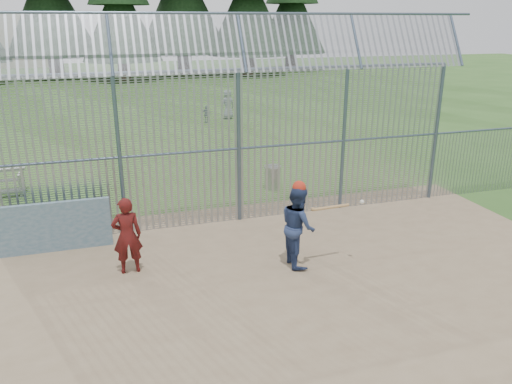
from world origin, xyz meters
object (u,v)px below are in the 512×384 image
object	(u,v)px
dugout_wall	(55,227)
onlooker	(127,236)
trash_can	(273,177)
batter	(298,226)

from	to	relation	value
dugout_wall	onlooker	world-z (taller)	onlooker
onlooker	trash_can	bearing A→B (deg)	-138.56
batter	onlooker	bearing A→B (deg)	80.38
onlooker	dugout_wall	bearing A→B (deg)	-46.97
batter	onlooker	distance (m)	3.65
dugout_wall	batter	xyz separation A→B (m)	(5.13, -2.28, 0.30)
dugout_wall	batter	size ratio (longest dim) A/B	1.39
dugout_wall	trash_can	world-z (taller)	dugout_wall
dugout_wall	onlooker	distance (m)	2.22
dugout_wall	batter	bearing A→B (deg)	-23.99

